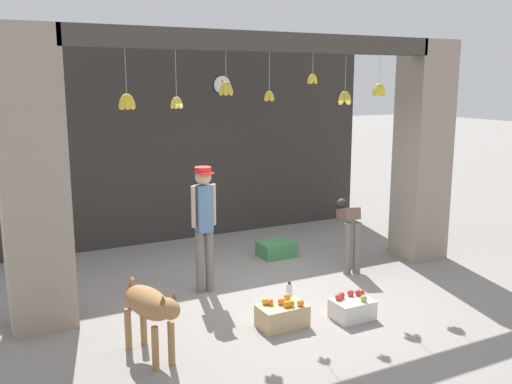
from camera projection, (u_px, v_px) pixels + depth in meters
name	position (u px, v px, depth m)	size (l,w,h in m)	color
ground_plane	(271.00, 291.00, 7.61)	(60.00, 60.00, 0.00)	gray
shop_back_wall	(188.00, 144.00, 9.92)	(6.98, 0.12, 3.36)	#2D2B28
shop_pillar_left	(33.00, 181.00, 6.26)	(0.70, 0.60, 3.36)	gray
shop_pillar_right	(423.00, 152.00, 8.83)	(0.70, 0.60, 3.36)	gray
storefront_awning	(268.00, 46.00, 7.10)	(5.08, 0.27, 0.93)	#3D3833
dog	(150.00, 306.00, 5.68)	(0.45, 1.08, 0.80)	#9E7042
shopkeeper	(204.00, 219.00, 7.42)	(0.34, 0.28, 1.68)	#6B665B
worker_stooping	(349.00, 227.00, 8.39)	(0.43, 0.74, 0.99)	#6B665B
fruit_crate_oranges	(282.00, 315.00, 6.51)	(0.55, 0.34, 0.33)	tan
fruit_crate_apples	(352.00, 308.00, 6.73)	(0.47, 0.35, 0.30)	silver
produce_box_green	(276.00, 249.00, 9.10)	(0.54, 0.43, 0.24)	#42844C
water_bottle	(290.00, 293.00, 7.18)	(0.08, 0.08, 0.28)	silver
wall_clock	(222.00, 85.00, 9.95)	(0.33, 0.03, 0.33)	black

